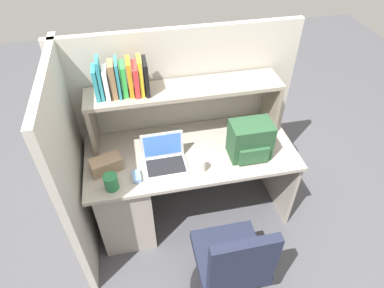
% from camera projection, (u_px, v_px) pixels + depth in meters
% --- Properties ---
extents(ground_plane, '(8.00, 8.00, 0.00)m').
position_uv_depth(ground_plane, '(191.00, 210.00, 3.04)').
color(ground_plane, '#4C4C51').
extents(desk, '(1.60, 0.70, 0.73)m').
position_uv_depth(desk, '(144.00, 187.00, 2.71)').
color(desk, '#AAA093').
rests_on(desk, ground_plane).
extents(cubicle_partition_rear, '(1.84, 0.05, 1.55)m').
position_uv_depth(cubicle_partition_rear, '(182.00, 117.00, 2.80)').
color(cubicle_partition_rear, '#B2ADA0').
rests_on(cubicle_partition_rear, ground_plane).
extents(cubicle_partition_left, '(0.05, 1.06, 1.55)m').
position_uv_depth(cubicle_partition_left, '(75.00, 168.00, 2.36)').
color(cubicle_partition_left, '#B2ADA0').
rests_on(cubicle_partition_left, ground_plane).
extents(overhead_hutch, '(1.44, 0.28, 0.45)m').
position_uv_depth(overhead_hutch, '(185.00, 99.00, 2.46)').
color(overhead_hutch, gray).
rests_on(overhead_hutch, desk).
extents(reference_books_on_shelf, '(0.36, 0.17, 0.28)m').
position_uv_depth(reference_books_on_shelf, '(122.00, 79.00, 2.25)').
color(reference_books_on_shelf, teal).
rests_on(reference_books_on_shelf, overhead_hutch).
extents(laptop, '(0.31, 0.25, 0.22)m').
position_uv_depth(laptop, '(164.00, 158.00, 2.42)').
color(laptop, '#B7BABF').
rests_on(laptop, desk).
extents(backpack, '(0.30, 0.22, 0.29)m').
position_uv_depth(backpack, '(250.00, 141.00, 2.43)').
color(backpack, '#264C2D').
rests_on(backpack, desk).
extents(computer_mouse, '(0.07, 0.11, 0.03)m').
position_uv_depth(computer_mouse, '(136.00, 176.00, 2.34)').
color(computer_mouse, '#7299C6').
rests_on(computer_mouse, desk).
extents(paper_cup, '(0.08, 0.08, 0.11)m').
position_uv_depth(paper_cup, '(200.00, 165.00, 2.37)').
color(paper_cup, white).
rests_on(paper_cup, desk).
extents(tissue_box, '(0.25, 0.18, 0.10)m').
position_uv_depth(tissue_box, '(106.00, 164.00, 2.38)').
color(tissue_box, '#9E7F60').
rests_on(tissue_box, desk).
extents(snack_canister, '(0.10, 0.10, 0.11)m').
position_uv_depth(snack_canister, '(111.00, 182.00, 2.25)').
color(snack_canister, '#26723F').
rests_on(snack_canister, desk).
extents(office_chair, '(0.52, 0.52, 0.93)m').
position_uv_depth(office_chair, '(231.00, 269.00, 2.20)').
color(office_chair, black).
rests_on(office_chair, ground_plane).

